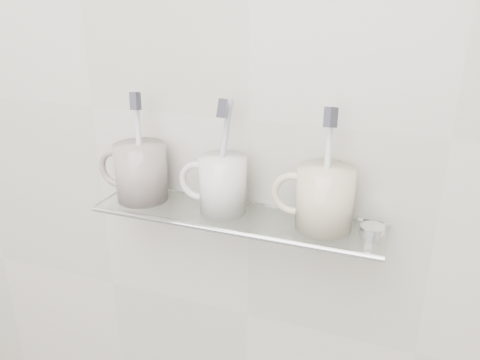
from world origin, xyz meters
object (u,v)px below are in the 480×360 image
at_px(shelf_glass, 236,217).
at_px(mug_center, 223,185).
at_px(mug_left, 141,172).
at_px(mug_right, 325,198).

distance_m(shelf_glass, mug_center, 0.06).
distance_m(shelf_glass, mug_left, 0.19).
distance_m(shelf_glass, mug_right, 0.16).
bearing_deg(shelf_glass, mug_left, 178.45).
bearing_deg(shelf_glass, mug_center, 168.81).
relative_size(mug_center, mug_right, 0.98).
distance_m(mug_left, mug_right, 0.33).
xyz_separation_m(mug_center, mug_right, (0.17, 0.00, 0.00)).
bearing_deg(mug_right, mug_center, 176.69).
relative_size(shelf_glass, mug_right, 4.91).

